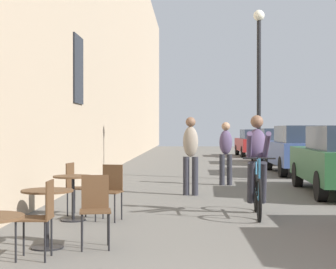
% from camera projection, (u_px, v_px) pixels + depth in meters
% --- Properties ---
extents(building_facade_left, '(0.54, 68.00, 10.83)m').
position_uv_depth(building_facade_left, '(92.00, 3.00, 17.20)').
color(building_facade_left, tan).
rests_on(building_facade_left, ground_plane).
extents(cafe_table_mid, '(0.64, 0.64, 0.72)m').
position_uv_depth(cafe_table_mid, '(47.00, 206.00, 6.77)').
color(cafe_table_mid, black).
rests_on(cafe_table_mid, ground_plane).
extents(cafe_chair_mid_toward_street, '(0.44, 0.44, 0.89)m').
position_uv_depth(cafe_chair_mid_toward_street, '(95.00, 206.00, 6.82)').
color(cafe_chair_mid_toward_street, black).
rests_on(cafe_chair_mid_toward_street, ground_plane).
extents(cafe_chair_mid_toward_wall, '(0.39, 0.39, 0.89)m').
position_uv_depth(cafe_chair_mid_toward_wall, '(41.00, 213.00, 6.19)').
color(cafe_chair_mid_toward_wall, black).
rests_on(cafe_chair_mid_toward_wall, ground_plane).
extents(cafe_table_far, '(0.64, 0.64, 0.72)m').
position_uv_depth(cafe_table_far, '(73.00, 188.00, 8.81)').
color(cafe_table_far, black).
rests_on(cafe_table_far, ground_plane).
extents(cafe_chair_far_toward_street, '(0.45, 0.45, 0.89)m').
position_uv_depth(cafe_chair_far_toward_street, '(110.00, 188.00, 8.86)').
color(cafe_chair_far_toward_street, black).
rests_on(cafe_chair_far_toward_street, ground_plane).
extents(cafe_chair_far_toward_wall, '(0.44, 0.44, 0.89)m').
position_uv_depth(cafe_chair_far_toward_wall, '(76.00, 185.00, 9.39)').
color(cafe_chair_far_toward_wall, black).
rests_on(cafe_chair_far_toward_wall, ground_plane).
extents(cyclist_on_bicycle, '(0.52, 1.76, 1.74)m').
position_uv_depth(cyclist_on_bicycle, '(257.00, 168.00, 9.38)').
color(cyclist_on_bicycle, black).
rests_on(cyclist_on_bicycle, ground_plane).
extents(pedestrian_near, '(0.38, 0.29, 1.74)m').
position_uv_depth(pedestrian_near, '(191.00, 151.00, 12.19)').
color(pedestrian_near, '#26262D').
rests_on(pedestrian_near, ground_plane).
extents(pedestrian_mid, '(0.37, 0.29, 1.65)m').
position_uv_depth(pedestrian_mid, '(226.00, 150.00, 14.39)').
color(pedestrian_mid, '#26262D').
rests_on(pedestrian_mid, ground_plane).
extents(street_lamp, '(0.32, 0.32, 4.90)m').
position_uv_depth(street_lamp, '(259.00, 72.00, 15.80)').
color(street_lamp, black).
rests_on(street_lamp, ground_plane).
extents(parked_car_third, '(1.90, 4.45, 1.58)m').
position_uv_depth(parked_car_third, '(301.00, 149.00, 18.04)').
color(parked_car_third, '#384C84').
rests_on(parked_car_third, ground_plane).
extents(parked_car_fourth, '(1.80, 4.23, 1.50)m').
position_uv_depth(parked_car_fourth, '(277.00, 145.00, 23.58)').
color(parked_car_fourth, beige).
rests_on(parked_car_fourth, ground_plane).
extents(parked_car_fifth, '(1.81, 4.13, 1.46)m').
position_uv_depth(parked_car_fifth, '(255.00, 142.00, 29.66)').
color(parked_car_fifth, maroon).
rests_on(parked_car_fifth, ground_plane).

